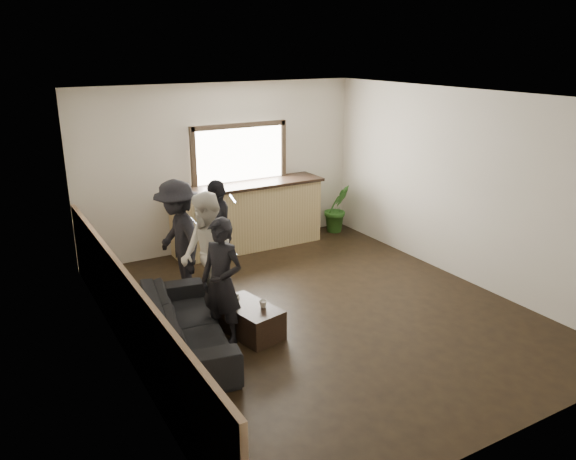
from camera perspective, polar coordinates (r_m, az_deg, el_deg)
ground at (r=7.58m, az=2.94°, el=-8.18°), size 5.00×6.00×0.01m
room_shell at (r=6.69m, az=-2.17°, el=1.72°), size 5.01×6.01×2.80m
bar_counter at (r=9.68m, az=-4.16°, el=1.84°), size 2.70×0.68×2.13m
sofa at (r=6.67m, az=-10.41°, el=-9.41°), size 1.17×2.21×0.61m
coffee_table at (r=6.94m, az=-3.90°, el=-9.07°), size 0.63×0.92×0.37m
cup_a at (r=6.94m, az=-5.38°, el=-6.99°), size 0.16×0.16×0.09m
cup_b at (r=6.80m, az=-2.55°, el=-7.52°), size 0.13×0.13×0.09m
potted_plant at (r=10.60m, az=5.01°, el=2.20°), size 0.51×0.41×0.90m
person_a at (r=6.56m, az=-6.73°, el=-5.28°), size 0.59×0.67×1.53m
person_b at (r=7.22m, az=-8.19°, el=-2.61°), size 0.63×0.80×1.64m
person_c at (r=7.82m, az=-11.05°, el=-0.99°), size 0.65×1.10×1.67m
person_d at (r=8.10m, az=-7.07°, el=-0.40°), size 0.85×0.99×1.60m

